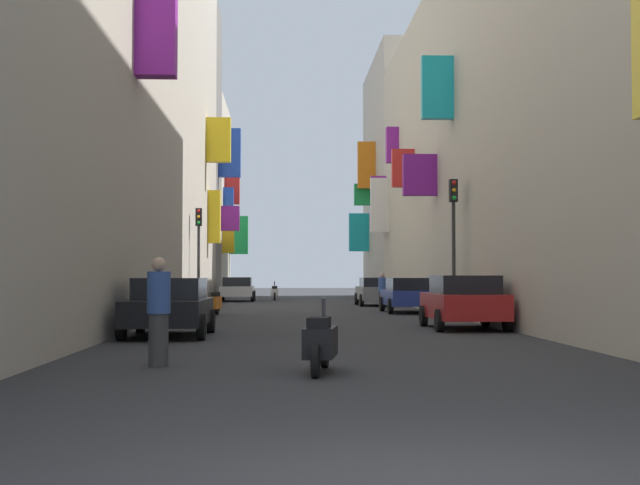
% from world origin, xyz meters
% --- Properties ---
extents(ground_plane, '(140.00, 140.00, 0.00)m').
position_xyz_m(ground_plane, '(0.00, 30.00, 0.00)').
color(ground_plane, '#2D2D30').
extents(building_left_mid_a, '(7.35, 4.69, 18.03)m').
position_xyz_m(building_left_mid_a, '(-7.98, 48.02, 9.01)').
color(building_left_mid_a, slate).
rests_on(building_left_mid_a, ground).
extents(building_left_mid_b, '(7.35, 9.63, 13.39)m').
position_xyz_m(building_left_mid_b, '(-7.97, 55.18, 6.69)').
color(building_left_mid_b, '#BCB29E').
rests_on(building_left_mid_b, ground).
extents(building_right_mid_a, '(7.03, 14.87, 13.55)m').
position_xyz_m(building_right_mid_a, '(7.99, 38.85, 6.77)').
color(building_right_mid_a, '#BCB29E').
rests_on(building_right_mid_a, ground).
extents(building_right_mid_b, '(7.40, 13.73, 16.01)m').
position_xyz_m(building_right_mid_b, '(7.99, 53.13, 8.00)').
color(building_right_mid_b, '#B2A899').
rests_on(building_right_mid_b, ground).
extents(parked_car_blue, '(1.90, 4.34, 1.38)m').
position_xyz_m(parked_car_blue, '(3.93, 28.87, 0.74)').
color(parked_car_blue, navy).
rests_on(parked_car_blue, ground).
extents(parked_car_silver, '(2.01, 3.94, 1.38)m').
position_xyz_m(parked_car_silver, '(-3.69, 45.04, 0.73)').
color(parked_car_silver, '#B7B7BC').
rests_on(parked_car_silver, ground).
extents(parked_car_red, '(1.98, 3.91, 1.48)m').
position_xyz_m(parked_car_red, '(3.93, 18.04, 0.78)').
color(parked_car_red, '#B21E1E').
rests_on(parked_car_red, ground).
extents(parked_car_black, '(1.99, 4.12, 1.41)m').
position_xyz_m(parked_car_black, '(-3.80, 15.55, 0.75)').
color(parked_car_black, black).
rests_on(parked_car_black, ground).
extents(parked_car_grey, '(1.89, 4.34, 1.38)m').
position_xyz_m(parked_car_grey, '(3.54, 37.02, 0.74)').
color(parked_car_grey, slate).
rests_on(parked_car_grey, ground).
extents(scooter_orange, '(0.59, 1.79, 1.13)m').
position_xyz_m(scooter_orange, '(-3.64, 26.88, 0.46)').
color(scooter_orange, orange).
rests_on(scooter_orange, ground).
extents(scooter_white, '(0.46, 1.80, 1.13)m').
position_xyz_m(scooter_white, '(-1.56, 47.14, 0.46)').
color(scooter_white, silver).
rests_on(scooter_white, ground).
extents(scooter_black, '(0.60, 1.92, 1.13)m').
position_xyz_m(scooter_black, '(-0.47, 7.32, 0.46)').
color(scooter_black, black).
rests_on(scooter_black, ground).
extents(pedestrian_crossing, '(0.53, 0.53, 1.77)m').
position_xyz_m(pedestrian_crossing, '(-3.05, 8.33, 0.89)').
color(pedestrian_crossing, '#393939').
rests_on(pedestrian_crossing, ground).
extents(pedestrian_near_left, '(0.45, 0.45, 1.60)m').
position_xyz_m(pedestrian_near_left, '(3.46, 33.71, 0.80)').
color(pedestrian_near_left, black).
rests_on(pedestrian_near_left, ground).
extents(traffic_light_near_corner, '(0.26, 0.34, 4.33)m').
position_xyz_m(traffic_light_near_corner, '(-4.62, 31.33, 2.95)').
color(traffic_light_near_corner, '#2D2D2D').
rests_on(traffic_light_near_corner, ground).
extents(traffic_light_far_corner, '(0.26, 0.34, 4.66)m').
position_xyz_m(traffic_light_far_corner, '(4.58, 22.72, 3.14)').
color(traffic_light_far_corner, '#2D2D2D').
rests_on(traffic_light_far_corner, ground).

